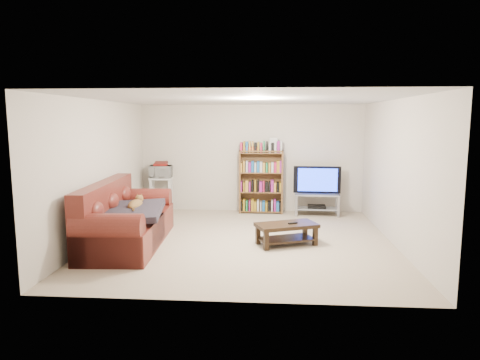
# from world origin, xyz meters

# --- Properties ---
(floor) EXTENTS (5.00, 5.00, 0.00)m
(floor) POSITION_xyz_m (0.00, 0.00, 0.00)
(floor) COLOR #BEA98D
(floor) RESTS_ON ground
(ceiling) EXTENTS (5.00, 5.00, 0.00)m
(ceiling) POSITION_xyz_m (0.00, 0.00, 2.40)
(ceiling) COLOR white
(ceiling) RESTS_ON ground
(wall_back) EXTENTS (5.00, 0.00, 5.00)m
(wall_back) POSITION_xyz_m (0.00, 2.50, 1.20)
(wall_back) COLOR beige
(wall_back) RESTS_ON ground
(wall_front) EXTENTS (5.00, 0.00, 5.00)m
(wall_front) POSITION_xyz_m (0.00, -2.50, 1.20)
(wall_front) COLOR beige
(wall_front) RESTS_ON ground
(wall_left) EXTENTS (0.00, 5.00, 5.00)m
(wall_left) POSITION_xyz_m (-2.50, 0.00, 1.20)
(wall_left) COLOR beige
(wall_left) RESTS_ON ground
(wall_right) EXTENTS (0.00, 5.00, 5.00)m
(wall_right) POSITION_xyz_m (2.50, 0.00, 1.20)
(wall_right) COLOR beige
(wall_right) RESTS_ON ground
(sofa) EXTENTS (1.20, 2.51, 1.04)m
(sofa) POSITION_xyz_m (-2.00, -0.34, 0.36)
(sofa) COLOR maroon
(sofa) RESTS_ON floor
(blanket) EXTENTS (1.11, 1.35, 0.20)m
(blanket) POSITION_xyz_m (-1.79, -0.50, 0.60)
(blanket) COLOR #2A242E
(blanket) RESTS_ON sofa
(cat) EXTENTS (0.31, 0.68, 0.20)m
(cat) POSITION_xyz_m (-1.80, -0.28, 0.66)
(cat) COLOR brown
(cat) RESTS_ON sofa
(coffee_table) EXTENTS (1.10, 0.83, 0.36)m
(coffee_table) POSITION_xyz_m (0.72, -0.18, 0.25)
(coffee_table) COLOR black
(coffee_table) RESTS_ON floor
(remote) EXTENTS (0.16, 0.12, 0.02)m
(remote) POSITION_xyz_m (0.82, -0.18, 0.37)
(remote) COLOR black
(remote) RESTS_ON coffee_table
(tv_stand) EXTENTS (0.97, 0.46, 0.47)m
(tv_stand) POSITION_xyz_m (1.45, 2.12, 0.32)
(tv_stand) COLOR #999EA3
(tv_stand) RESTS_ON floor
(television) EXTENTS (1.03, 0.18, 0.59)m
(television) POSITION_xyz_m (1.45, 2.12, 0.77)
(television) COLOR black
(television) RESTS_ON tv_stand
(dvd_player) EXTENTS (0.39, 0.28, 0.06)m
(dvd_player) POSITION_xyz_m (1.45, 2.12, 0.19)
(dvd_player) COLOR black
(dvd_player) RESTS_ON tv_stand
(bookshelf) EXTENTS (0.97, 0.30, 1.40)m
(bookshelf) POSITION_xyz_m (0.23, 2.29, 0.72)
(bookshelf) COLOR brown
(bookshelf) RESTS_ON floor
(shelf_clutter) EXTENTS (0.71, 0.22, 0.28)m
(shelf_clutter) POSITION_xyz_m (0.33, 2.30, 1.50)
(shelf_clutter) COLOR silver
(shelf_clutter) RESTS_ON bookshelf
(microwave_stand) EXTENTS (0.52, 0.40, 0.79)m
(microwave_stand) POSITION_xyz_m (-2.00, 2.19, 0.50)
(microwave_stand) COLOR silver
(microwave_stand) RESTS_ON floor
(microwave) EXTENTS (0.51, 0.37, 0.27)m
(microwave) POSITION_xyz_m (-2.00, 2.19, 0.92)
(microwave) COLOR silver
(microwave) RESTS_ON microwave_stand
(game_boxes) EXTENTS (0.31, 0.27, 0.05)m
(game_boxes) POSITION_xyz_m (-2.00, 2.19, 1.08)
(game_boxes) COLOR maroon
(game_boxes) RESTS_ON microwave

